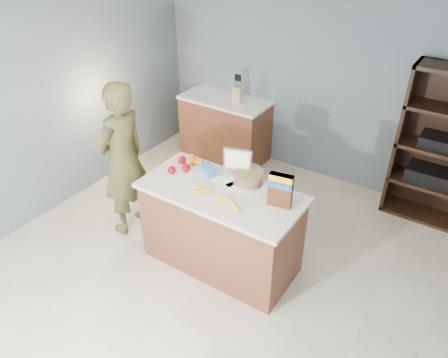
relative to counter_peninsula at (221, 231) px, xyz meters
The scene contains 15 objects.
floor 0.51m from the counter_peninsula, 90.00° to the right, with size 4.50×5.00×0.02m, color beige.
walls 1.27m from the counter_peninsula, 90.00° to the right, with size 4.52×5.02×2.51m.
counter_peninsula is the anchor object (origin of this frame).
back_cabinet 2.25m from the counter_peninsula, 122.28° to the left, with size 1.24×0.62×0.90m.
shelving_unit 2.61m from the counter_peninsula, 52.89° to the left, with size 0.90×0.40×1.80m.
person 1.29m from the counter_peninsula, behind, with size 0.63×0.42×1.74m, color #4D4B24.
knife_block 2.19m from the counter_peninsula, 117.79° to the left, with size 0.12×0.10×0.31m.
envelopes 0.50m from the counter_peninsula, 82.30° to the left, with size 0.39×0.19×0.00m.
bananas 0.52m from the counter_peninsula, 78.73° to the right, with size 0.59×0.19×0.05m.
apples 0.77m from the counter_peninsula, behind, with size 0.21×0.30×0.08m.
oranges 0.78m from the counter_peninsula, 156.70° to the left, with size 0.30×0.24×0.07m.
blue_carton 0.62m from the counter_peninsula, 145.68° to the left, with size 0.18×0.12×0.08m, color blue.
salad_bowl 0.62m from the counter_peninsula, 62.10° to the left, with size 0.30×0.30×0.13m.
tv 0.72m from the counter_peninsula, 93.90° to the left, with size 0.28×0.12×0.28m.
cereal_box 0.88m from the counter_peninsula, ahead, with size 0.22×0.11×0.32m.
Camera 1 is at (1.89, -2.51, 3.20)m, focal length 35.00 mm.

